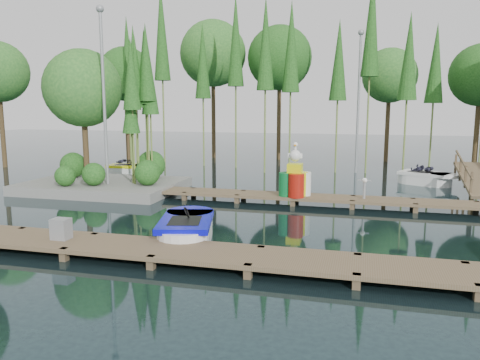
% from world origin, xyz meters
% --- Properties ---
extents(ground_plane, '(90.00, 90.00, 0.00)m').
position_xyz_m(ground_plane, '(0.00, 0.00, 0.00)').
color(ground_plane, '#1D3237').
extents(near_dock, '(18.00, 1.50, 0.50)m').
position_xyz_m(near_dock, '(0.00, -4.50, 0.23)').
color(near_dock, brown).
rests_on(near_dock, ground).
extents(far_dock, '(15.00, 1.20, 0.50)m').
position_xyz_m(far_dock, '(1.00, 2.50, 0.23)').
color(far_dock, brown).
rests_on(far_dock, ground).
extents(island, '(6.20, 4.20, 6.75)m').
position_xyz_m(island, '(-6.30, 3.29, 3.18)').
color(island, slate).
rests_on(island, ground).
extents(tree_screen, '(34.42, 18.53, 10.31)m').
position_xyz_m(tree_screen, '(-2.04, 10.60, 6.12)').
color(tree_screen, '#47351E').
rests_on(tree_screen, ground).
extents(lamp_island, '(0.30, 0.30, 7.25)m').
position_xyz_m(lamp_island, '(-5.50, 2.50, 4.26)').
color(lamp_island, gray).
rests_on(lamp_island, ground).
extents(lamp_rear, '(0.30, 0.30, 7.25)m').
position_xyz_m(lamp_rear, '(4.00, 11.00, 4.26)').
color(lamp_rear, gray).
rests_on(lamp_rear, ground).
extents(boat_blue, '(1.95, 3.08, 0.96)m').
position_xyz_m(boat_blue, '(-0.05, -2.91, 0.28)').
color(boat_blue, white).
rests_on(boat_blue, ground).
extents(boat_yellow_far, '(2.48, 1.25, 1.21)m').
position_xyz_m(boat_yellow_far, '(-7.23, 7.40, 0.26)').
color(boat_yellow_far, white).
rests_on(boat_yellow_far, ground).
extents(boat_white_far, '(2.89, 2.30, 1.25)m').
position_xyz_m(boat_white_far, '(7.07, 8.03, 0.28)').
color(boat_white_far, white).
rests_on(boat_white_far, ground).
extents(utility_cabinet, '(0.41, 0.35, 0.50)m').
position_xyz_m(utility_cabinet, '(-2.65, -4.50, 0.55)').
color(utility_cabinet, gray).
rests_on(utility_cabinet, near_dock).
extents(yellow_barrel, '(0.56, 0.56, 0.84)m').
position_xyz_m(yellow_barrel, '(2.19, 2.50, 0.72)').
color(yellow_barrel, '#D9DD0B').
rests_on(yellow_barrel, far_dock).
extents(drum_cluster, '(1.11, 1.02, 1.92)m').
position_xyz_m(drum_cluster, '(2.04, 2.35, 0.86)').
color(drum_cluster, '#0B692C').
rests_on(drum_cluster, far_dock).
extents(seagull_post, '(0.45, 0.25, 0.73)m').
position_xyz_m(seagull_post, '(4.42, 2.50, 0.79)').
color(seagull_post, gray).
rests_on(seagull_post, far_dock).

